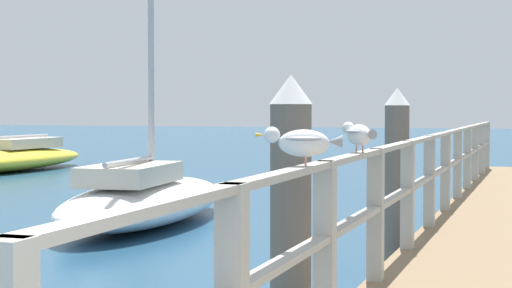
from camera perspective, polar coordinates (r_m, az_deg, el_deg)
name	(u,v)px	position (r m, az deg, el deg)	size (l,w,h in m)	color
pier_railing	(438,166)	(11.12, 11.53, -1.36)	(0.12, 18.38, 1.03)	#B2ADA3
dock_piling_near	(291,229)	(6.08, 2.22, -5.46)	(0.29, 0.29, 2.11)	#6B6056
dock_piling_far	(397,179)	(10.42, 8.96, -2.22)	(0.29, 0.29, 2.11)	#6B6056
seagull_foreground	(302,141)	(4.89, 2.97, 0.16)	(0.47, 0.22, 0.21)	white
seagull_background	(358,134)	(6.36, 6.55, 0.66)	(0.33, 0.40, 0.21)	white
boat_0	(145,198)	(14.57, -7.11, -3.46)	(2.37, 5.79, 6.82)	white
boat_3	(6,158)	(27.27, -15.67, -0.83)	(2.39, 7.53, 10.12)	gold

